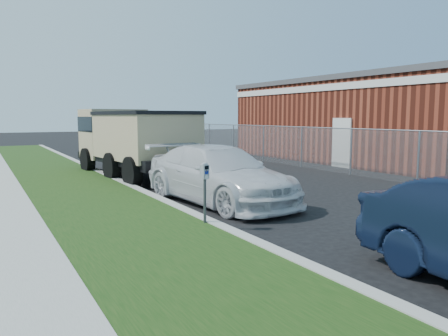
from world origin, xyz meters
TOP-DOWN VIEW (x-y plane):
  - ground at (0.00, 0.00)m, footprint 120.00×120.00m
  - streetside at (-5.57, 2.00)m, footprint 6.12×50.00m
  - chainlink_fence at (6.00, 7.00)m, footprint 0.06×30.06m
  - brick_building at (12.00, 8.00)m, footprint 9.20×14.20m
  - parking_meter at (-2.76, -0.62)m, footprint 0.20×0.16m
  - white_wagon at (-1.18, 1.70)m, footprint 2.67×5.37m
  - dump_truck at (-1.54, 7.86)m, footprint 3.14×6.74m

SIDE VIEW (x-z plane):
  - ground at x=0.00m, z-range 0.00..0.00m
  - streetside at x=-5.57m, z-range -0.01..0.14m
  - white_wagon at x=-1.18m, z-range 0.00..1.50m
  - parking_meter at x=-2.76m, z-range 0.39..1.63m
  - chainlink_fence at x=6.00m, z-range -13.74..16.26m
  - dump_truck at x=-1.54m, z-range 0.16..2.72m
  - brick_building at x=12.00m, z-range 0.04..4.21m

